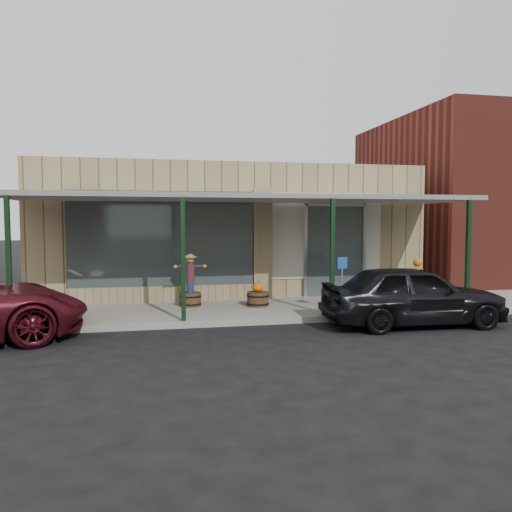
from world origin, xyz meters
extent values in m
plane|color=black|center=(0.00, 0.00, 0.00)|extent=(120.00, 120.00, 0.00)
cube|color=gray|center=(0.00, 3.60, 0.07)|extent=(40.00, 3.20, 0.15)
cube|color=#9A885E|center=(0.00, 8.20, 2.10)|extent=(12.00, 6.00, 4.20)
cube|color=#424E50|center=(-2.20, 5.05, 1.90)|extent=(5.20, 0.06, 2.80)
cube|color=#424E50|center=(3.00, 5.18, 1.50)|extent=(1.80, 0.06, 2.80)
cube|color=#9A885E|center=(0.70, 5.10, 1.70)|extent=(0.55, 0.30, 3.40)
cube|color=#9A885E|center=(-2.20, 5.10, 0.35)|extent=(5.20, 0.30, 0.50)
cube|color=beige|center=(0.00, 5.17, 2.00)|extent=(9.00, 0.02, 2.60)
cube|color=white|center=(0.00, 5.14, 3.20)|extent=(7.50, 0.03, 0.10)
cube|color=slate|center=(0.00, 3.60, 3.05)|extent=(12.00, 3.00, 0.12)
cube|color=black|center=(-5.50, 2.15, 1.55)|extent=(0.10, 0.10, 2.95)
cube|color=black|center=(-1.80, 2.15, 1.55)|extent=(0.10, 0.10, 2.95)
cube|color=black|center=(1.80, 2.15, 1.55)|extent=(0.10, 0.10, 2.95)
cube|color=black|center=(5.50, 2.15, 1.55)|extent=(0.10, 0.10, 2.95)
cylinder|color=#503820|center=(-1.50, 4.10, 0.34)|extent=(0.62, 0.62, 0.37)
cylinder|color=navy|center=(-1.50, 4.10, 0.66)|extent=(0.23, 0.23, 0.28)
cylinder|color=maroon|center=(-1.50, 4.10, 1.06)|extent=(0.25, 0.25, 0.51)
sphere|color=tan|center=(-1.50, 4.10, 1.42)|extent=(0.21, 0.21, 0.21)
cone|color=tan|center=(-1.50, 4.10, 1.54)|extent=(0.34, 0.34, 0.13)
cylinder|color=#503820|center=(0.28, 3.75, 0.34)|extent=(0.73, 0.73, 0.39)
ellipsoid|color=orange|center=(0.28, 3.75, 0.66)|extent=(0.31, 0.31, 0.25)
cylinder|color=#4C471E|center=(0.28, 3.75, 0.81)|extent=(0.04, 0.04, 0.06)
cylinder|color=gray|center=(2.23, 2.57, 0.70)|extent=(0.04, 0.04, 1.10)
cube|color=#1655AA|center=(2.23, 2.57, 1.39)|extent=(0.28, 0.08, 0.29)
imported|color=black|center=(3.46, 1.25, 0.72)|extent=(4.29, 1.84, 1.44)
ellipsoid|color=#BF6521|center=(4.08, 2.12, 1.12)|extent=(0.31, 0.26, 0.39)
sphere|color=#BF6521|center=(4.08, 2.16, 1.40)|extent=(0.22, 0.22, 0.22)
cylinder|color=#166620|center=(4.08, 2.12, 1.28)|extent=(0.15, 0.15, 0.02)
camera|label=1|loc=(-2.46, -9.32, 2.44)|focal=35.00mm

